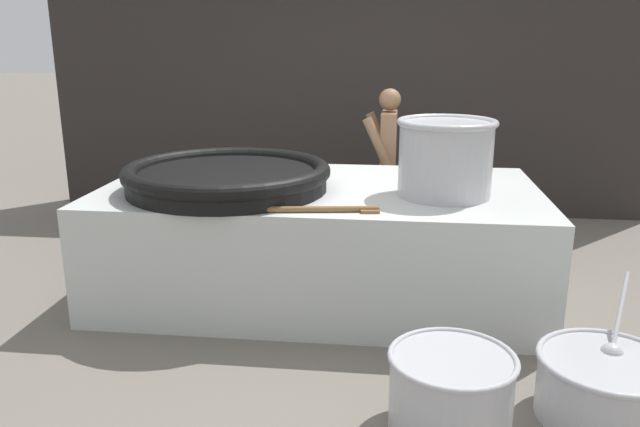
{
  "coord_description": "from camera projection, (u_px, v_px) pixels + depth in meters",
  "views": [
    {
      "loc": [
        0.53,
        -4.51,
        1.91
      ],
      "look_at": [
        0.0,
        0.0,
        0.64
      ],
      "focal_mm": 35.0,
      "sensor_mm": 36.0,
      "label": 1
    }
  ],
  "objects": [
    {
      "name": "ground_plane",
      "position": [
        320.0,
        292.0,
        4.89
      ],
      "size": [
        60.0,
        60.0,
        0.0
      ],
      "primitive_type": "plane",
      "color": "slate"
    },
    {
      "name": "back_wall",
      "position": [
        347.0,
        64.0,
        6.84
      ],
      "size": [
        6.66,
        0.24,
        3.28
      ],
      "primitive_type": "cube",
      "color": "#2D2826",
      "rests_on": "ground_plane"
    },
    {
      "name": "hearth_platform",
      "position": [
        320.0,
        240.0,
        4.78
      ],
      "size": [
        3.22,
        1.72,
        0.85
      ],
      "color": "silver",
      "rests_on": "ground_plane"
    },
    {
      "name": "giant_wok_near",
      "position": [
        227.0,
        176.0,
        4.52
      ],
      "size": [
        1.5,
        1.5,
        0.2
      ],
      "color": "black",
      "rests_on": "hearth_platform"
    },
    {
      "name": "stock_pot",
      "position": [
        445.0,
        156.0,
        4.31
      ],
      "size": [
        0.69,
        0.69,
        0.54
      ],
      "color": "#B7B7BC",
      "rests_on": "hearth_platform"
    },
    {
      "name": "stirring_paddle",
      "position": [
        284.0,
        210.0,
        3.95
      ],
      "size": [
        1.33,
        0.26,
        0.04
      ],
      "rotation": [
        0.0,
        0.0,
        0.14
      ],
      "color": "brown",
      "rests_on": "hearth_platform"
    },
    {
      "name": "cook",
      "position": [
        387.0,
        160.0,
        5.93
      ],
      "size": [
        0.34,
        0.53,
        1.47
      ],
      "rotation": [
        0.0,
        0.0,
        3.12
      ],
      "color": "#8C6647",
      "rests_on": "ground_plane"
    },
    {
      "name": "prep_bowl_vegetables",
      "position": [
        606.0,
        385.0,
        3.21
      ],
      "size": [
        0.72,
        0.89,
        0.64
      ],
      "color": "#B7B7BC",
      "rests_on": "ground_plane"
    },
    {
      "name": "prep_bowl_meat",
      "position": [
        451.0,
        389.0,
        3.11
      ],
      "size": [
        0.64,
        0.64,
        0.42
      ],
      "color": "#B7B7BC",
      "rests_on": "ground_plane"
    }
  ]
}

